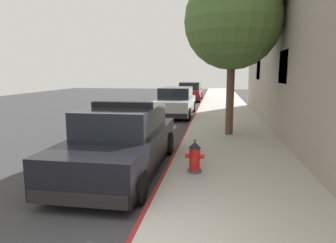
{
  "coord_description": "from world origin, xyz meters",
  "views": [
    {
      "loc": [
        1.06,
        -3.08,
        2.38
      ],
      "look_at": [
        -0.26,
        5.06,
        1.0
      ],
      "focal_mm": 31.51,
      "sensor_mm": 36.0,
      "label": 1
    }
  ],
  "objects_px": {
    "police_cruiser": "(122,141)",
    "fire_hydrant": "(195,157)",
    "street_tree": "(233,21)",
    "parked_car_dark_far": "(190,92)",
    "parked_car_silver_ahead": "(176,102)"
  },
  "relations": [
    {
      "from": "police_cruiser",
      "to": "parked_car_dark_far",
      "type": "bearing_deg",
      "value": 89.93
    },
    {
      "from": "police_cruiser",
      "to": "street_tree",
      "type": "height_order",
      "value": "street_tree"
    },
    {
      "from": "fire_hydrant",
      "to": "street_tree",
      "type": "xyz_separation_m",
      "value": [
        0.95,
        4.4,
        3.65
      ]
    },
    {
      "from": "parked_car_silver_ahead",
      "to": "street_tree",
      "type": "distance_m",
      "value": 6.89
    },
    {
      "from": "parked_car_dark_far",
      "to": "parked_car_silver_ahead",
      "type": "bearing_deg",
      "value": -90.03
    },
    {
      "from": "police_cruiser",
      "to": "parked_car_dark_far",
      "type": "relative_size",
      "value": 1.0
    },
    {
      "from": "police_cruiser",
      "to": "street_tree",
      "type": "bearing_deg",
      "value": 56.94
    },
    {
      "from": "fire_hydrant",
      "to": "parked_car_silver_ahead",
      "type": "bearing_deg",
      "value": 100.21
    },
    {
      "from": "parked_car_dark_far",
      "to": "street_tree",
      "type": "bearing_deg",
      "value": -79.37
    },
    {
      "from": "parked_car_dark_far",
      "to": "street_tree",
      "type": "distance_m",
      "value": 15.01
    },
    {
      "from": "fire_hydrant",
      "to": "parked_car_dark_far",
      "type": "bearing_deg",
      "value": 95.33
    },
    {
      "from": "police_cruiser",
      "to": "parked_car_silver_ahead",
      "type": "height_order",
      "value": "police_cruiser"
    },
    {
      "from": "police_cruiser",
      "to": "fire_hydrant",
      "type": "bearing_deg",
      "value": -7.31
    },
    {
      "from": "parked_car_silver_ahead",
      "to": "fire_hydrant",
      "type": "xyz_separation_m",
      "value": [
        1.76,
        -9.75,
        -0.26
      ]
    },
    {
      "from": "police_cruiser",
      "to": "parked_car_dark_far",
      "type": "distance_m",
      "value": 18.54
    }
  ]
}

